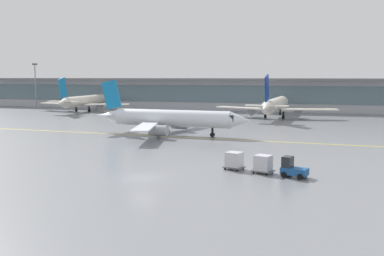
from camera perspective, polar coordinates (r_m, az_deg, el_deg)
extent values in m
plane|color=slate|center=(44.91, -6.46, -6.45)|extent=(400.00, 400.00, 0.00)
cube|color=yellow|center=(74.83, -3.07, -1.11)|extent=(109.90, 5.33, 0.01)
cube|color=#B2B7BC|center=(132.88, 8.97, 4.19)|extent=(208.50, 8.00, 9.00)
cube|color=slate|center=(128.81, 8.74, 4.32)|extent=(200.16, 0.16, 5.04)
cube|color=slate|center=(131.27, 8.92, 6.26)|extent=(216.84, 11.00, 0.60)
cylinder|color=silver|center=(132.09, -13.66, 3.46)|extent=(3.88, 21.76, 3.01)
cone|color=silver|center=(143.39, -11.32, 3.76)|extent=(3.00, 3.72, 2.86)
cube|color=black|center=(141.20, -11.74, 3.86)|extent=(2.45, 2.80, 1.05)
cone|color=silver|center=(120.55, -16.58, 3.07)|extent=(2.75, 4.91, 2.56)
cube|color=silver|center=(134.36, -16.92, 3.06)|extent=(12.70, 5.69, 0.25)
cylinder|color=#999EA3|center=(134.31, -15.70, 2.74)|extent=(1.98, 3.26, 1.86)
cube|color=silver|center=(127.15, -10.94, 3.03)|extent=(12.65, 6.59, 0.25)
cylinder|color=#999EA3|center=(129.46, -11.68, 2.71)|extent=(1.98, 3.26, 1.86)
cube|color=#1472B2|center=(121.20, -16.41, 5.02)|extent=(0.48, 4.07, 5.66)
cube|color=silver|center=(122.78, -17.16, 3.33)|extent=(4.51, 2.30, 0.21)
cube|color=silver|center=(120.55, -15.36, 3.33)|extent=(4.51, 2.30, 0.21)
cylinder|color=black|center=(138.98, -12.19, 2.70)|extent=(0.39, 0.39, 1.59)
cylinder|color=black|center=(139.01, -12.18, 2.54)|extent=(0.52, 0.82, 0.80)
cylinder|color=black|center=(131.64, -14.78, 2.41)|extent=(0.39, 0.39, 1.59)
cylinder|color=black|center=(131.67, -14.77, 2.24)|extent=(0.52, 0.82, 0.80)
cylinder|color=black|center=(129.73, -13.20, 2.40)|extent=(0.39, 0.39, 1.59)
cylinder|color=black|center=(129.76, -13.19, 2.22)|extent=(0.52, 0.82, 0.80)
cylinder|color=silver|center=(110.18, 10.80, 3.02)|extent=(4.45, 23.15, 3.20)
cone|color=silver|center=(123.44, 11.74, 3.38)|extent=(3.24, 3.99, 3.04)
cube|color=black|center=(120.89, 11.58, 3.51)|extent=(2.65, 3.01, 1.12)
cone|color=silver|center=(96.33, 9.53, 2.52)|extent=(2.99, 5.25, 2.72)
cube|color=silver|center=(109.93, 6.42, 2.62)|extent=(13.42, 7.16, 0.26)
cylinder|color=#999EA3|center=(110.81, 7.90, 2.17)|extent=(2.16, 3.49, 1.97)
cube|color=silver|center=(107.44, 14.95, 2.34)|extent=(13.50, 5.87, 0.26)
cylinder|color=#999EA3|center=(109.14, 13.62, 1.98)|extent=(2.16, 3.49, 1.97)
cube|color=navy|center=(97.13, 9.68, 5.11)|extent=(0.57, 4.32, 6.02)
cube|color=silver|center=(98.10, 8.32, 2.90)|extent=(4.82, 2.51, 0.23)
cube|color=silver|center=(97.30, 11.04, 2.82)|extent=(4.82, 2.51, 0.23)
cylinder|color=black|center=(118.30, 11.36, 2.06)|extent=(0.41, 0.41, 1.69)
cylinder|color=black|center=(118.33, 11.36, 1.86)|extent=(0.56, 0.87, 0.85)
cylinder|color=black|center=(108.86, 9.49, 1.71)|extent=(0.41, 0.41, 1.69)
cylinder|color=black|center=(108.90, 9.49, 1.49)|extent=(0.56, 0.87, 0.85)
cylinder|color=black|center=(108.20, 11.75, 1.63)|extent=(0.41, 0.41, 1.69)
cylinder|color=black|center=(108.24, 11.74, 1.41)|extent=(0.56, 0.87, 0.85)
cylinder|color=silver|center=(76.36, -2.59, 1.29)|extent=(20.93, 3.83, 2.89)
cone|color=silver|center=(72.81, 6.35, 0.99)|extent=(3.59, 2.90, 2.75)
cube|color=black|center=(73.31, 4.59, 1.34)|extent=(2.70, 2.37, 1.01)
cone|color=silver|center=(81.87, -10.90, 1.55)|extent=(4.73, 2.66, 2.46)
cube|color=silver|center=(83.92, -1.81, 1.24)|extent=(6.38, 12.15, 0.24)
cylinder|color=#999EA3|center=(81.34, -1.56, 0.50)|extent=(3.14, 1.92, 1.79)
cube|color=silver|center=(70.35, -6.08, 0.15)|extent=(5.42, 12.22, 0.24)
cylinder|color=#999EA3|center=(72.08, -4.35, -0.32)|extent=(3.14, 1.92, 1.79)
cube|color=#1472B2|center=(81.16, -10.40, 4.28)|extent=(3.91, 0.48, 5.45)
cube|color=silver|center=(83.07, -9.42, 1.95)|extent=(2.23, 4.34, 0.20)
cube|color=silver|center=(79.37, -10.88, 1.70)|extent=(2.23, 4.34, 0.20)
cylinder|color=black|center=(74.26, 2.66, -0.58)|extent=(0.37, 0.37, 1.53)
cylinder|color=black|center=(74.31, 2.66, -0.87)|extent=(0.79, 0.50, 0.77)
cylinder|color=black|center=(79.03, -3.20, -0.14)|extent=(0.37, 0.37, 1.53)
cylinder|color=black|center=(79.08, -3.20, -0.41)|extent=(0.79, 0.50, 0.77)
cylinder|color=black|center=(75.45, -4.32, -0.47)|extent=(0.37, 0.37, 1.53)
cylinder|color=black|center=(75.50, -4.32, -0.76)|extent=(0.79, 0.50, 0.77)
cube|color=#194C8C|center=(45.86, 13.14, -5.48)|extent=(2.90, 2.11, 0.70)
cube|color=#1E2328|center=(45.94, 12.30, -4.29)|extent=(1.23, 1.45, 1.10)
cylinder|color=black|center=(46.29, 14.43, -5.84)|extent=(0.64, 0.39, 0.60)
cylinder|color=black|center=(45.00, 13.83, -6.18)|extent=(0.64, 0.39, 0.60)
cylinder|color=black|center=(46.86, 12.46, -5.63)|extent=(0.64, 0.39, 0.60)
cylinder|color=black|center=(45.59, 11.81, -5.96)|extent=(0.64, 0.39, 0.60)
cube|color=#595B60|center=(47.22, 9.19, -5.49)|extent=(2.48, 2.16, 0.12)
cube|color=silver|center=(47.05, 9.21, -4.47)|extent=(1.98, 1.91, 1.60)
cylinder|color=black|center=(47.59, 10.37, -5.63)|extent=(0.24, 0.16, 0.22)
cylinder|color=black|center=(46.33, 9.67, -5.95)|extent=(0.24, 0.16, 0.22)
cylinder|color=black|center=(48.18, 8.72, -5.44)|extent=(0.24, 0.16, 0.22)
cylinder|color=black|center=(46.95, 7.99, -5.75)|extent=(0.24, 0.16, 0.22)
cube|color=#595B60|center=(48.72, 5.48, -5.05)|extent=(2.48, 2.16, 0.12)
cube|color=silver|center=(48.55, 5.49, -4.06)|extent=(1.98, 1.91, 1.60)
cylinder|color=black|center=(49.02, 6.65, -5.20)|extent=(0.24, 0.16, 0.22)
cylinder|color=black|center=(47.80, 5.88, -5.50)|extent=(0.24, 0.16, 0.22)
cylinder|color=black|center=(49.70, 5.10, -5.01)|extent=(0.24, 0.16, 0.22)
cylinder|color=black|center=(48.51, 4.30, -5.30)|extent=(0.24, 0.16, 0.22)
cylinder|color=gray|center=(153.29, -19.62, 5.12)|extent=(0.36, 0.36, 13.84)
cube|color=#3F3F42|center=(153.31, -19.72, 7.80)|extent=(1.80, 0.30, 0.50)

